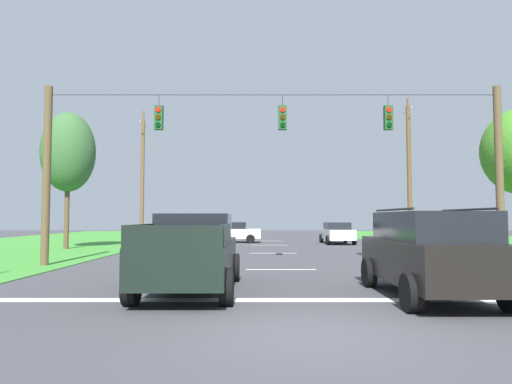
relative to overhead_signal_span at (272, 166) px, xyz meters
The scene contains 15 objects.
ground_plane 10.87m from the overhead_signal_span, 88.87° to the right, with size 120.00×120.00×0.00m, color #3D3D42.
stop_bar_stripe 8.21m from the overhead_signal_span, 88.42° to the right, with size 15.14×0.45×0.01m, color white.
lane_dash_0 4.07m from the overhead_signal_span, 80.86° to the right, with size 0.15×2.50×0.01m, color white.
lane_dash_1 7.36m from the overhead_signal_span, 88.18° to the left, with size 0.15×2.50×0.01m, color white.
lane_dash_2 13.72m from the overhead_signal_span, 89.13° to the left, with size 0.15×2.50×0.01m, color white.
lane_dash_3 19.24m from the overhead_signal_span, 89.39° to the left, with size 0.15×2.50×0.01m, color white.
overhead_signal_span is the anchor object (origin of this frame).
pickup_truck 7.04m from the overhead_signal_span, 111.08° to the right, with size 2.29×5.41×1.95m.
suv_black 8.23m from the overhead_signal_span, 64.66° to the right, with size 2.21×4.80×2.05m.
distant_car_crossing_white 16.89m from the overhead_signal_span, 98.59° to the left, with size 4.34×2.10×1.52m.
distant_car_oncoming 20.85m from the overhead_signal_span, 52.57° to the left, with size 4.40×2.22×1.52m.
distant_car_far_parked 16.10m from the overhead_signal_span, 71.13° to the left, with size 2.07×4.33×1.52m.
utility_pole_mid_right 18.38m from the overhead_signal_span, 55.42° to the left, with size 0.32×1.69×10.59m.
utility_pole_near_left 18.35m from the overhead_signal_span, 119.79° to the left, with size 0.29×1.89×9.84m.
tree_roadside_right 15.08m from the overhead_signal_span, 142.23° to the left, with size 3.12×3.12×8.12m.
Camera 1 is at (-0.88, -7.35, 1.84)m, focal length 31.80 mm.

